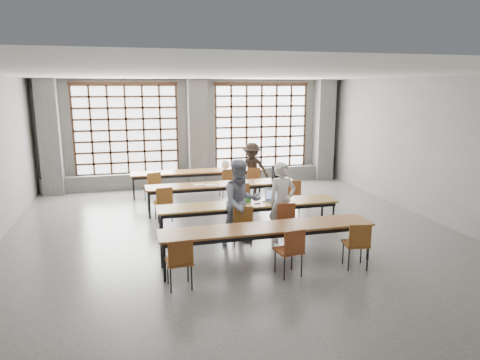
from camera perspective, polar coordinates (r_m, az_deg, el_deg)
The scene contains 39 objects.
floor at distance 9.53m, azimuth -0.49°, elevation -7.57°, with size 11.00×11.00×0.00m, color #4A4A48.
ceiling at distance 8.97m, azimuth -0.53°, elevation 13.97°, with size 11.00×11.00×0.00m, color silver.
wall_back at distance 14.44m, azimuth -5.85°, elevation 6.30°, with size 10.00×10.00×0.00m, color slate.
wall_front at distance 4.14m, azimuth 18.58°, elevation -9.34°, with size 10.00×10.00×0.00m, color slate.
wall_right at distance 11.37m, azimuth 24.79°, elevation 3.64°, with size 11.00×11.00×0.00m, color slate.
column_left at distance 14.19m, azimuth -24.01°, elevation 5.20°, with size 0.60×0.55×3.50m, color #525250.
column_mid at distance 14.16m, azimuth -5.68°, elevation 6.19°, with size 0.60×0.55×3.50m, color #525250.
column_right at distance 15.51m, azimuth 11.09°, elevation 6.54°, with size 0.60×0.55×3.50m, color #525250.
window_left at distance 14.18m, azimuth -14.89°, elevation 6.45°, with size 3.32×0.12×3.00m.
window_right at distance 14.86m, azimuth 2.85°, elevation 7.09°, with size 3.32×0.12×3.00m.
sill_ledge at distance 14.48m, azimuth -5.60°, elevation 0.30°, with size 9.80×0.35×0.50m, color #525250.
desk_row_a at distance 13.18m, azimuth -5.72°, elevation 0.96°, with size 4.00×0.70×0.73m.
desk_row_b at distance 11.38m, azimuth -2.43°, elevation -0.79°, with size 4.00×0.70×0.73m.
desk_row_c at distance 9.46m, azimuth 1.15°, elevation -3.49°, with size 4.00×0.70×0.73m.
desk_row_d at distance 7.93m, azimuth 3.73°, elevation -6.65°, with size 4.00×0.70×0.73m.
chair_back_left at distance 12.46m, azimuth -11.53°, elevation -0.49°, with size 0.52×0.52×0.88m.
chair_back_mid at distance 12.75m, azimuth -1.68°, elevation 0.04°, with size 0.46×0.46×0.88m.
chair_back_right at distance 12.94m, azimuth 1.72°, elevation 0.22°, with size 0.44×0.45×0.88m.
chair_mid_left at distance 10.59m, azimuth -10.14°, elevation -2.69°, with size 0.47×0.48×0.88m.
chair_mid_centre at distance 10.90m, azimuth 0.23°, elevation -2.06°, with size 0.51×0.51×0.88m.
chair_mid_right at distance 11.33m, azimuth 7.08°, elevation -1.60°, with size 0.53×0.53×0.88m.
chair_front_left at distance 8.84m, azimuth 0.30°, elevation -5.49°, with size 0.47×0.47×0.88m.
chair_front_right at distance 9.10m, azimuth 5.87°, elevation -5.03°, with size 0.42×0.43×0.88m.
chair_near_left at distance 7.06m, azimuth -8.03°, elevation -10.30°, with size 0.44×0.44×0.88m.
chair_near_mid at distance 7.49m, azimuth 6.80°, elevation -8.92°, with size 0.48×0.48×0.88m.
chair_near_right at distance 8.02m, azimuth 15.39°, elevation -7.83°, with size 0.49×0.50×0.88m.
student_male at distance 9.13m, azimuth 5.63°, elevation -2.92°, with size 0.62×0.41×1.70m, color silver.
student_female at distance 8.86m, azimuth 0.16°, elevation -3.04°, with size 0.87×0.68×1.79m, color #1A244E.
student_back at distance 13.01m, azimuth 1.59°, elevation 1.48°, with size 1.03×0.59×1.60m, color black.
laptop_front at distance 9.69m, azimuth 4.29°, elevation -2.36°, with size 0.46×0.44×0.26m.
laptop_back at distance 13.52m, azimuth -0.19°, elevation 1.85°, with size 0.41×0.36×0.26m.
mouse at distance 9.71m, azimuth 6.59°, elevation -2.63°, with size 0.10×0.06×0.04m, color white.
green_box at distance 9.49m, azimuth 0.73°, elevation -2.74°, with size 0.25×0.09×0.09m, color #2A822C.
phone at distance 9.40m, azimuth 2.37°, elevation -3.14°, with size 0.13×0.06×0.01m, color black.
paper_sheet_a at distance 11.31m, azimuth -5.46°, elevation -0.58°, with size 0.30×0.21×0.00m, color silver.
paper_sheet_b at distance 11.26m, azimuth -3.87°, elevation -0.61°, with size 0.30×0.21×0.00m, color silver.
backpack at distance 11.80m, azimuth 5.13°, elevation 0.96°, with size 0.32×0.20×0.40m, color black.
plastic_bag at distance 13.35m, azimuth -1.95°, elevation 2.07°, with size 0.26×0.21×0.29m, color silver.
red_pouch at distance 7.14m, azimuth -8.13°, elevation -10.34°, with size 0.20×0.08×0.06m, color maroon.
Camera 1 is at (-2.18, -8.70, 3.23)m, focal length 32.00 mm.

